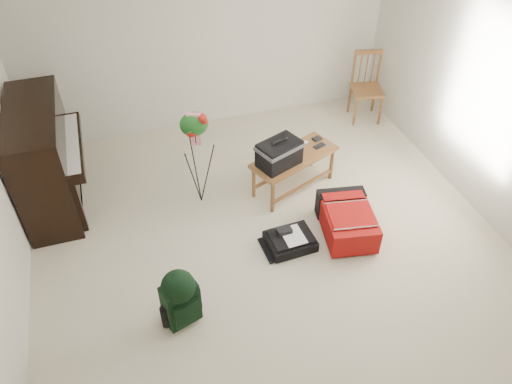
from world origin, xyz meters
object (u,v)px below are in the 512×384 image
object	(u,v)px
red_suitcase	(345,217)
flower_stand	(197,160)
green_backpack	(180,296)
bench	(281,152)
piano	(46,161)
black_duffel	(290,240)
dining_chair	(366,88)

from	to	relation	value
red_suitcase	flower_stand	world-z (taller)	flower_stand
green_backpack	flower_stand	distance (m)	1.71
bench	green_backpack	size ratio (longest dim) A/B	1.81
green_backpack	piano	bearing A→B (deg)	99.46
red_suitcase	green_backpack	bearing A→B (deg)	-151.80
flower_stand	red_suitcase	bearing A→B (deg)	-13.58
black_duffel	flower_stand	distance (m)	1.38
dining_chair	red_suitcase	bearing A→B (deg)	-108.53
dining_chair	red_suitcase	xyz separation A→B (m)	(-1.26, -2.05, -0.30)
piano	flower_stand	xyz separation A→B (m)	(1.63, -0.52, 0.02)
piano	black_duffel	world-z (taller)	piano
red_suitcase	flower_stand	xyz separation A→B (m)	(-1.43, 0.95, 0.44)
red_suitcase	black_duffel	size ratio (longest dim) A/B	1.65
piano	red_suitcase	xyz separation A→B (m)	(3.06, -1.48, -0.42)
bench	red_suitcase	size ratio (longest dim) A/B	1.34
piano	green_backpack	distance (m)	2.40
bench	green_backpack	distance (m)	2.14
green_backpack	flower_stand	bearing A→B (deg)	53.52
bench	black_duffel	xyz separation A→B (m)	(-0.20, -0.91, -0.51)
bench	flower_stand	distance (m)	0.97
piano	black_duffel	size ratio (longest dim) A/B	2.88
dining_chair	flower_stand	distance (m)	2.91
green_backpack	red_suitcase	bearing A→B (deg)	0.37
dining_chair	green_backpack	distance (m)	4.21
bench	dining_chair	xyz separation A→B (m)	(1.73, 1.20, -0.11)
red_suitcase	black_duffel	bearing A→B (deg)	-165.01
black_duffel	green_backpack	size ratio (longest dim) A/B	0.81
piano	green_backpack	xyz separation A→B (m)	(1.09, -2.12, -0.25)
piano	flower_stand	world-z (taller)	flower_stand
piano	flower_stand	distance (m)	1.71
bench	dining_chair	distance (m)	2.11
flower_stand	piano	bearing A→B (deg)	-177.69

